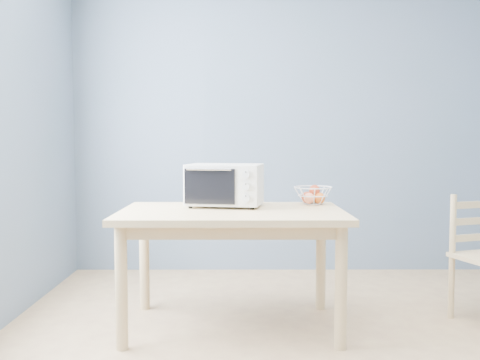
{
  "coord_description": "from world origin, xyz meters",
  "views": [
    {
      "loc": [
        -0.51,
        -2.62,
        1.17
      ],
      "look_at": [
        -0.5,
        0.84,
        0.93
      ],
      "focal_mm": 40.0,
      "sensor_mm": 36.0,
      "label": 1
    }
  ],
  "objects": [
    {
      "name": "room",
      "position": [
        0.0,
        0.0,
        1.3
      ],
      "size": [
        4.01,
        4.51,
        2.61
      ],
      "color": "tan",
      "rests_on": "ground"
    },
    {
      "name": "dining_table",
      "position": [
        -0.55,
        0.71,
        0.65
      ],
      "size": [
        1.4,
        0.9,
        0.75
      ],
      "color": "#E0BE86",
      "rests_on": "ground"
    },
    {
      "name": "toaster_oven",
      "position": [
        -0.62,
        0.89,
        0.9
      ],
      "size": [
        0.53,
        0.41,
        0.28
      ],
      "rotation": [
        0.0,
        0.0,
        -0.18
      ],
      "color": "silver",
      "rests_on": "dining_table"
    },
    {
      "name": "fruit_basket",
      "position": [
        -0.0,
        1.01,
        0.81
      ],
      "size": [
        0.27,
        0.27,
        0.13
      ],
      "rotation": [
        0.0,
        0.0,
        -0.04
      ],
      "color": "white",
      "rests_on": "dining_table"
    }
  ]
}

